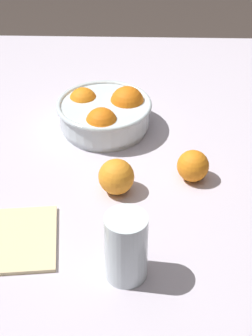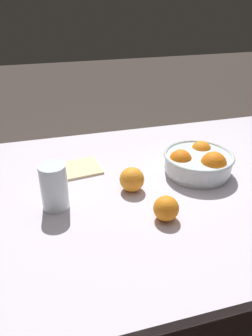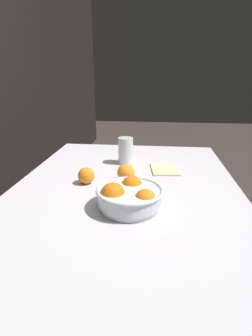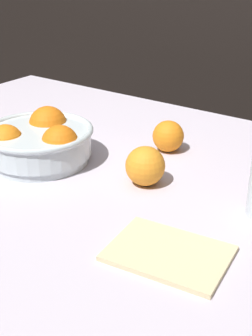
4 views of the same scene
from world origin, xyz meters
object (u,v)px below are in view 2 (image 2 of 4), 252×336
(orange_loose_front, at_px, (132,179))
(orange_loose_near_bowl, at_px, (166,208))
(fruit_bowl, at_px, (198,162))
(juice_glass, at_px, (54,188))

(orange_loose_front, bearing_deg, orange_loose_near_bowl, 105.88)
(fruit_bowl, height_order, orange_loose_near_bowl, fruit_bowl)
(juice_glass, height_order, orange_loose_near_bowl, juice_glass)
(juice_glass, xyz_separation_m, orange_loose_front, (-0.23, -0.03, -0.02))
(orange_loose_near_bowl, xyz_separation_m, orange_loose_front, (0.05, -0.16, 0.00))
(juice_glass, xyz_separation_m, orange_loose_near_bowl, (-0.28, 0.14, -0.03))
(juice_glass, distance_m, orange_loose_front, 0.24)
(fruit_bowl, relative_size, orange_loose_front, 3.04)
(fruit_bowl, bearing_deg, juice_glass, 7.66)
(fruit_bowl, xyz_separation_m, juice_glass, (0.48, 0.06, 0.02))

